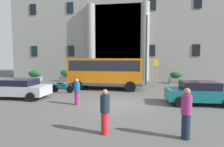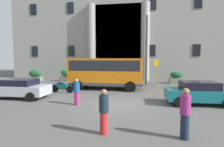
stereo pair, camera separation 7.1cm
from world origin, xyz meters
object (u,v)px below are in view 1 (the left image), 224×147
object	(u,v)px
orange_minibus	(106,71)
motorcycle_near_kerb	(62,87)
white_taxi_kerbside	(199,93)
hedge_planter_east	(176,78)
hedge_planter_entrance_left	(98,76)
pedestrian_man_red_shirt	(77,92)
pedestrian_woman_dark_dress	(105,112)
hedge_planter_west	(35,76)
pedestrian_child_trailing	(186,113)
parked_hatchback_near	(20,88)
bus_stop_sign	(156,70)
hedge_planter_far_east	(68,75)
lamppost_plaza_centre	(146,43)

from	to	relation	value
orange_minibus	motorcycle_near_kerb	world-z (taller)	orange_minibus
white_taxi_kerbside	hedge_planter_east	bearing A→B (deg)	85.08
orange_minibus	hedge_planter_entrance_left	distance (m)	5.49
pedestrian_man_red_shirt	pedestrian_woman_dark_dress	world-z (taller)	pedestrian_woman_dark_dress
hedge_planter_east	white_taxi_kerbside	world-z (taller)	white_taxi_kerbside
hedge_planter_west	pedestrian_child_trailing	xyz separation A→B (m)	(14.93, -15.04, 0.28)
pedestrian_woman_dark_dress	orange_minibus	bearing A→B (deg)	-88.73
hedge_planter_west	pedestrian_man_red_shirt	distance (m)	14.53
hedge_planter_west	parked_hatchback_near	xyz separation A→B (m)	(4.85, -9.80, 0.07)
hedge_planter_west	motorcycle_near_kerb	bearing A→B (deg)	-46.76
parked_hatchback_near	pedestrian_woman_dark_dress	size ratio (longest dim) A/B	2.35
orange_minibus	pedestrian_child_trailing	size ratio (longest dim) A/B	3.67
hedge_planter_entrance_left	parked_hatchback_near	world-z (taller)	hedge_planter_entrance_left
bus_stop_sign	hedge_planter_far_east	xyz separation A→B (m)	(-10.38, 2.71, -0.92)
bus_stop_sign	hedge_planter_west	xyz separation A→B (m)	(-14.86, 2.83, -1.02)
orange_minibus	white_taxi_kerbside	distance (m)	8.33
hedge_planter_west	pedestrian_child_trailing	world-z (taller)	pedestrian_child_trailing
white_taxi_kerbside	motorcycle_near_kerb	distance (m)	10.33
hedge_planter_far_east	lamppost_plaza_centre	bearing A→B (deg)	-8.74
pedestrian_woman_dark_dress	motorcycle_near_kerb	bearing A→B (deg)	-65.38
hedge_planter_entrance_left	pedestrian_child_trailing	bearing A→B (deg)	-66.23
hedge_planter_entrance_left	white_taxi_kerbside	size ratio (longest dim) A/B	0.37
orange_minibus	pedestrian_woman_dark_dress	world-z (taller)	orange_minibus
hedge_planter_west	hedge_planter_entrance_left	world-z (taller)	hedge_planter_entrance_left
white_taxi_kerbside	motorcycle_near_kerb	xyz separation A→B (m)	(-10.04, 2.39, -0.28)
orange_minibus	parked_hatchback_near	bearing A→B (deg)	-136.77
parked_hatchback_near	lamppost_plaza_centre	bearing A→B (deg)	41.73
hedge_planter_east	parked_hatchback_near	xyz separation A→B (m)	(-12.45, -9.84, 0.07)
orange_minibus	hedge_planter_west	distance (m)	11.36
motorcycle_near_kerb	lamppost_plaza_centre	xyz separation A→B (m)	(7.03, 5.74, 3.98)
motorcycle_near_kerb	orange_minibus	bearing A→B (deg)	40.94
white_taxi_kerbside	pedestrian_child_trailing	size ratio (longest dim) A/B	2.20
hedge_planter_entrance_left	pedestrian_man_red_shirt	world-z (taller)	pedestrian_man_red_shirt
parked_hatchback_near	pedestrian_child_trailing	distance (m)	11.37
hedge_planter_west	motorcycle_near_kerb	distance (m)	10.05
parked_hatchback_near	pedestrian_woman_dark_dress	xyz separation A→B (m)	(7.18, -5.26, 0.15)
hedge_planter_entrance_left	pedestrian_child_trailing	world-z (taller)	pedestrian_child_trailing
hedge_planter_entrance_left	motorcycle_near_kerb	bearing A→B (deg)	-100.42
hedge_planter_far_east	white_taxi_kerbside	size ratio (longest dim) A/B	0.50
hedge_planter_far_east	lamppost_plaza_centre	size ratio (longest dim) A/B	0.26
hedge_planter_east	hedge_planter_west	size ratio (longest dim) A/B	0.82
motorcycle_near_kerb	pedestrian_man_red_shirt	size ratio (longest dim) A/B	1.24
orange_minibus	white_taxi_kerbside	xyz separation A→B (m)	(6.74, -4.80, -0.96)
bus_stop_sign	lamppost_plaza_centre	world-z (taller)	lamppost_plaza_centre
white_taxi_kerbside	motorcycle_near_kerb	size ratio (longest dim) A/B	2.03
orange_minibus	parked_hatchback_near	xyz separation A→B (m)	(-5.34, -4.89, -0.97)
lamppost_plaza_centre	hedge_planter_east	bearing A→B (deg)	25.48
hedge_planter_entrance_left	pedestrian_man_red_shirt	xyz separation A→B (m)	(1.26, -11.11, 0.09)
hedge_planter_entrance_left	parked_hatchback_near	xyz separation A→B (m)	(-3.40, -9.93, 0.00)
hedge_planter_east	pedestrian_child_trailing	bearing A→B (deg)	-98.93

